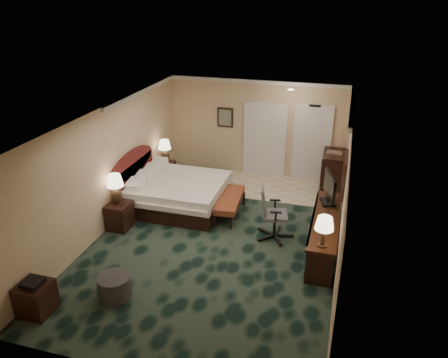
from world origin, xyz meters
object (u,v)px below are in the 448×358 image
(nightstand_near, at_px, (120,216))
(lamp_far, at_px, (165,151))
(bed_bench, at_px, (230,206))
(desk_chair, at_px, (275,213))
(nightstand_far, at_px, (165,172))
(lamp_near, at_px, (116,189))
(tv, at_px, (329,189))
(bed, at_px, (180,194))
(minibar, at_px, (332,172))
(desk, at_px, (324,234))
(side_table, at_px, (36,298))
(ottoman, at_px, (115,287))

(nightstand_near, bearing_deg, lamp_far, 89.97)
(bed_bench, relative_size, desk_chair, 1.21)
(nightstand_near, distance_m, nightstand_far, 2.60)
(nightstand_near, distance_m, lamp_near, 0.64)
(bed_bench, xyz_separation_m, tv, (2.23, -0.19, 0.83))
(bed_bench, distance_m, desk_chair, 1.41)
(bed, distance_m, minibar, 4.04)
(bed_bench, relative_size, desk, 0.56)
(bed, relative_size, desk_chair, 1.82)
(nightstand_far, bearing_deg, bed, -53.72)
(bed, relative_size, bed_bench, 1.51)
(lamp_far, xyz_separation_m, side_table, (0.03, -5.50, -0.61))
(desk, xyz_separation_m, minibar, (-0.03, 3.00, 0.15))
(bed_bench, distance_m, side_table, 4.66)
(bed, height_order, side_table, bed)
(lamp_near, distance_m, desk_chair, 3.48)
(nightstand_far, relative_size, lamp_near, 0.82)
(desk, bearing_deg, nightstand_far, 153.17)
(nightstand_near, xyz_separation_m, tv, (4.44, 1.05, 0.77))
(tv, height_order, minibar, tv)
(nightstand_far, distance_m, minibar, 4.50)
(lamp_near, height_order, side_table, lamp_near)
(bed_bench, bearing_deg, bed, 170.33)
(lamp_far, distance_m, bed_bench, 2.68)
(bed, distance_m, nightstand_far, 1.56)
(nightstand_far, bearing_deg, lamp_far, 56.75)
(side_table, distance_m, minibar, 7.63)
(ottoman, height_order, minibar, minibar)
(tv, height_order, desk_chair, tv)
(bed_bench, bearing_deg, minibar, 38.86)
(lamp_near, xyz_separation_m, tv, (4.47, 1.05, 0.13))
(bed_bench, relative_size, tv, 1.65)
(lamp_near, relative_size, ottoman, 1.19)
(lamp_near, relative_size, minibar, 0.67)
(desk, bearing_deg, minibar, 90.57)
(ottoman, height_order, side_table, side_table)
(nightstand_far, bearing_deg, minibar, 9.60)
(nightstand_near, height_order, lamp_near, lamp_near)
(bed, relative_size, ottoman, 3.68)
(nightstand_far, height_order, bed_bench, nightstand_far)
(bed_bench, distance_m, minibar, 3.07)
(ottoman, xyz_separation_m, side_table, (-1.05, -0.71, 0.07))
(nightstand_far, bearing_deg, side_table, -89.60)
(ottoman, xyz_separation_m, desk_chair, (2.32, 2.74, 0.38))
(nightstand_far, xyz_separation_m, minibar, (4.43, 0.75, 0.24))
(lamp_far, distance_m, tv, 4.71)
(lamp_near, relative_size, tv, 0.81)
(tv, bearing_deg, lamp_near, 177.88)
(nightstand_far, distance_m, bed_bench, 2.60)
(bed_bench, xyz_separation_m, side_table, (-2.18, -4.12, 0.04))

